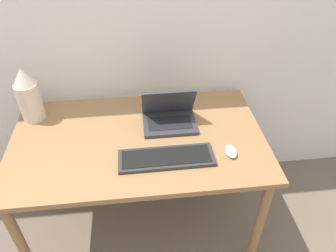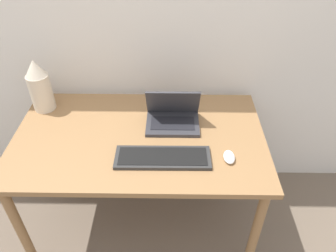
# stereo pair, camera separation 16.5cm
# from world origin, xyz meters

# --- Properties ---
(wall_back) EXTENTS (6.00, 0.05, 2.50)m
(wall_back) POSITION_xyz_m (0.00, 0.86, 1.25)
(wall_back) COLOR silver
(wall_back) RESTS_ON ground_plane
(desk) EXTENTS (1.34, 0.80, 0.74)m
(desk) POSITION_xyz_m (0.00, 0.40, 0.66)
(desk) COLOR olive
(desk) RESTS_ON ground_plane
(laptop) EXTENTS (0.29, 0.22, 0.21)m
(laptop) POSITION_xyz_m (0.18, 0.51, 0.79)
(laptop) COLOR #333338
(laptop) RESTS_ON desk
(keyboard) EXTENTS (0.47, 0.16, 0.02)m
(keyboard) POSITION_xyz_m (0.13, 0.22, 0.75)
(keyboard) COLOR #2D2D2D
(keyboard) RESTS_ON desk
(mouse) EXTENTS (0.06, 0.09, 0.03)m
(mouse) POSITION_xyz_m (0.46, 0.22, 0.75)
(mouse) COLOR white
(mouse) RESTS_ON desk
(vase) EXTENTS (0.12, 0.12, 0.31)m
(vase) POSITION_xyz_m (-0.58, 0.64, 0.89)
(vase) COLOR beige
(vase) RESTS_ON desk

